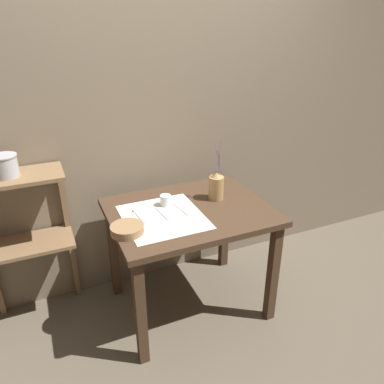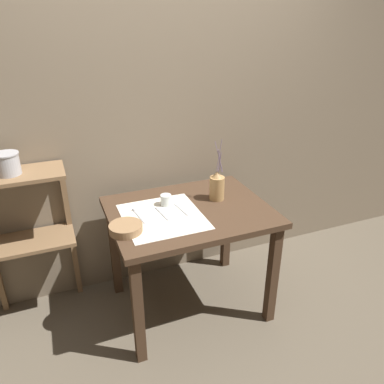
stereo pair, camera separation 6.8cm
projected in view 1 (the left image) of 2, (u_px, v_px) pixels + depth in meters
name	position (u px, v px, depth m)	size (l,w,h in m)	color
ground_plane	(190.00, 303.00, 2.76)	(12.00, 12.00, 0.00)	brown
stone_wall_back	(161.00, 127.00, 2.67)	(7.00, 0.06, 2.40)	#7A6B56
wooden_table	(189.00, 225.00, 2.48)	(1.03, 0.80, 0.79)	#422D1E
wooden_shelf_unit	(24.00, 221.00, 2.37)	(0.56, 0.30, 1.07)	brown
linen_cloth	(163.00, 217.00, 2.33)	(0.48, 0.52, 0.00)	silver
pitcher_with_flowers	(216.00, 186.00, 2.53)	(0.10, 0.10, 0.42)	#A87F4C
wooden_bowl	(127.00, 229.00, 2.15)	(0.19, 0.19, 0.05)	#8E6B47
glass_tumbler_near	(166.00, 200.00, 2.45)	(0.07, 0.07, 0.07)	silver
spoon_inner	(136.00, 213.00, 2.36)	(0.04, 0.20, 0.02)	#A8A8AD
knife_center	(162.00, 214.00, 2.35)	(0.04, 0.19, 0.00)	#A8A8AD
fork_inner	(181.00, 210.00, 2.41)	(0.04, 0.19, 0.00)	#A8A8AD
metal_pot_large	(5.00, 165.00, 2.16)	(0.15, 0.15, 0.13)	#A8A8AD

